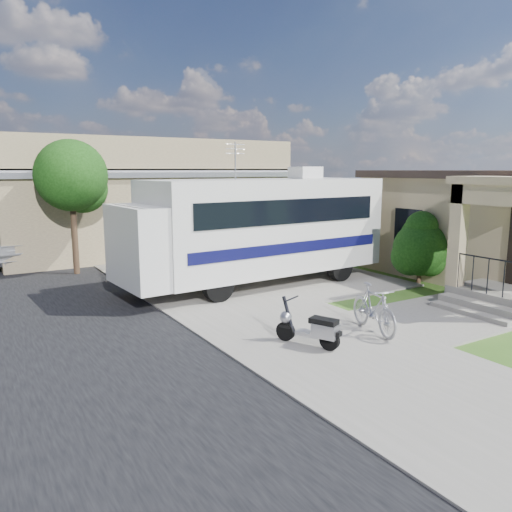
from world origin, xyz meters
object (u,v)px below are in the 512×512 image
motorhome (256,226)px  garden_hose (447,302)px  shrub (420,246)px  scooter (312,328)px  bicycle (374,311)px

motorhome → garden_hose: bearing=-59.0°
shrub → scooter: size_ratio=1.68×
garden_hose → scooter: bearing=-171.3°
scooter → garden_hose: scooter is taller
garden_hose → bicycle: bearing=-167.4°
shrub → bicycle: 5.78m
scooter → garden_hose: 5.24m
motorhome → shrub: (4.61, -2.40, -0.67)m
scooter → motorhome: bearing=45.3°
motorhome → shrub: size_ratio=3.71×
scooter → garden_hose: (5.17, 0.79, -0.35)m
scooter → bicycle: 1.71m
motorhome → shrub: 5.24m
shrub → bicycle: (-4.90, -2.98, -0.65)m
shrub → garden_hose: 2.85m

